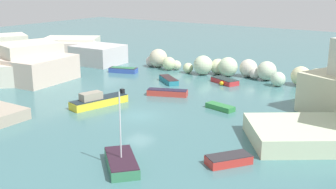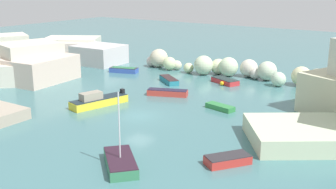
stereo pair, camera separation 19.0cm
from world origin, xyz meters
name	(u,v)px [view 1 (the left image)]	position (x,y,z in m)	size (l,w,h in m)	color
cove_water	(139,116)	(0.00, 0.00, 0.00)	(160.00, 160.00, 0.00)	#427377
cliff_headland_left	(44,57)	(-24.83, 9.44, 1.78)	(19.87, 27.50, 4.74)	beige
rock_breakwater	(252,71)	(2.93, 19.97, 1.20)	(31.34, 4.83, 2.76)	beige
channel_buoy	(222,83)	(1.00, 15.16, 0.26)	(0.52, 0.52, 0.52)	gold
moored_boat_0	(167,93)	(-1.85, 7.51, 0.35)	(4.62, 2.81, 0.70)	#CC3F35
moored_boat_2	(121,162)	(6.02, -9.69, 0.39)	(4.57, 4.37, 5.42)	#367C54
moored_boat_3	(229,160)	(11.89, -5.02, 0.33)	(2.98, 3.41, 0.66)	red
moored_boat_4	(98,101)	(-5.53, 0.22, 0.56)	(3.13, 6.38, 1.56)	yellow
moored_boat_5	(291,121)	(12.83, 5.57, 0.32)	(2.52, 2.15, 0.61)	silver
moored_boat_6	(220,107)	(5.45, 6.17, 0.25)	(3.20, 1.73, 0.50)	#318342
moored_boat_7	(169,80)	(-5.21, 12.74, 0.33)	(3.98, 3.41, 0.65)	teal
moored_boat_8	(225,81)	(0.84, 16.32, 0.31)	(4.02, 2.92, 0.63)	red
moored_boat_9	(123,70)	(-13.83, 14.12, 0.37)	(4.17, 2.50, 0.70)	#3656B2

